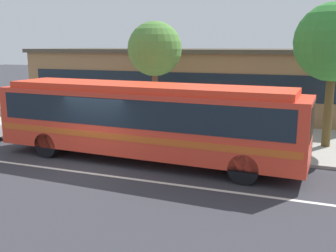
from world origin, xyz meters
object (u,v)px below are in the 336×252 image
pedestrian_waiting_near_sign (129,117)px  street_tree_near_stop (155,50)px  pedestrian_walking_along_curb (297,131)px  street_tree_mid_block (334,43)px  transit_bus (145,117)px  bus_stop_sign (254,111)px

pedestrian_waiting_near_sign → street_tree_near_stop: (0.58, 1.71, 3.06)m
pedestrian_walking_along_curb → street_tree_mid_block: street_tree_mid_block is taller
pedestrian_waiting_near_sign → street_tree_mid_block: street_tree_mid_block is taller
transit_bus → street_tree_mid_block: (6.47, 4.40, 2.74)m
street_tree_near_stop → bus_stop_sign: bearing=-25.5°
transit_bus → street_tree_mid_block: 8.29m
pedestrian_waiting_near_sign → pedestrian_walking_along_curb: 7.49m
street_tree_near_stop → transit_bus: bearing=-71.7°
street_tree_near_stop → street_tree_mid_block: 8.00m
transit_bus → pedestrian_walking_along_curb: (5.35, 2.22, -0.58)m
transit_bus → pedestrian_walking_along_curb: bearing=22.5°
bus_stop_sign → street_tree_mid_block: size_ratio=0.45×
pedestrian_walking_along_curb → street_tree_near_stop: (-6.88, 2.40, 3.02)m
bus_stop_sign → street_tree_mid_block: (2.76, 2.28, 2.63)m
transit_bus → pedestrian_walking_along_curb: 5.82m
pedestrian_walking_along_curb → transit_bus: bearing=-157.5°
street_tree_near_stop → street_tree_mid_block: street_tree_mid_block is taller
transit_bus → bus_stop_sign: size_ratio=4.47×
street_tree_mid_block → transit_bus: bearing=-145.8°
pedestrian_waiting_near_sign → street_tree_mid_block: bearing=9.9°
pedestrian_waiting_near_sign → pedestrian_walking_along_curb: bearing=-5.3°
street_tree_near_stop → pedestrian_walking_along_curb: bearing=-19.3°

